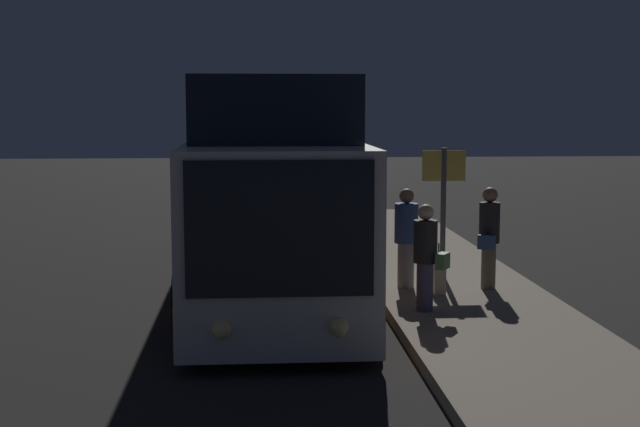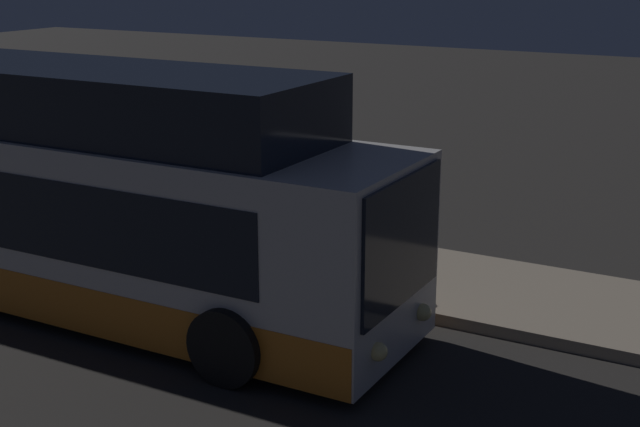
% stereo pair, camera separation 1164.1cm
% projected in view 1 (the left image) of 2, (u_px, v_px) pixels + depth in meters
% --- Properties ---
extents(ground, '(80.00, 80.00, 0.00)m').
position_uv_depth(ground, '(279.00, 283.00, 16.81)').
color(ground, '#2B2826').
extents(platform, '(20.00, 2.90, 0.19)m').
position_uv_depth(platform, '(438.00, 275.00, 17.03)').
color(platform, gray).
rests_on(platform, ground).
extents(bus_lead, '(11.52, 2.90, 3.75)m').
position_uv_depth(bus_lead, '(270.00, 196.00, 16.48)').
color(bus_lead, silver).
rests_on(bus_lead, ground).
extents(bus_second, '(12.38, 2.72, 3.89)m').
position_uv_depth(bus_second, '(262.00, 154.00, 29.78)').
color(bus_second, '#33518C').
rests_on(bus_second, ground).
extents(bus_third, '(12.11, 2.89, 3.09)m').
position_uv_depth(bus_third, '(259.00, 141.00, 44.50)').
color(bus_third, '#33518C').
rests_on(bus_third, ground).
extents(passenger_boarding, '(0.56, 0.62, 1.65)m').
position_uv_depth(passenger_boarding, '(426.00, 254.00, 13.59)').
color(passenger_boarding, '#4C476B').
rests_on(passenger_boarding, platform).
extents(passenger_waiting, '(0.61, 0.50, 1.76)m').
position_uv_depth(passenger_waiting, '(489.00, 234.00, 15.24)').
color(passenger_waiting, '#6B604C').
rests_on(passenger_waiting, platform).
extents(passenger_with_bags, '(0.54, 0.54, 1.72)m').
position_uv_depth(passenger_with_bags, '(406.00, 235.00, 15.34)').
color(passenger_with_bags, gray).
rests_on(passenger_with_bags, platform).
extents(suitcase, '(0.38, 0.19, 0.85)m').
position_uv_depth(suitcase, '(438.00, 275.00, 14.95)').
color(suitcase, beige).
rests_on(suitcase, platform).
extents(sign_post, '(0.10, 0.80, 2.37)m').
position_uv_depth(sign_post, '(443.00, 192.00, 16.34)').
color(sign_post, '#4C4C51').
rests_on(sign_post, platform).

